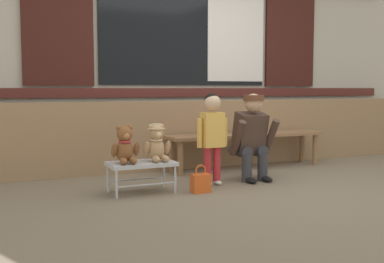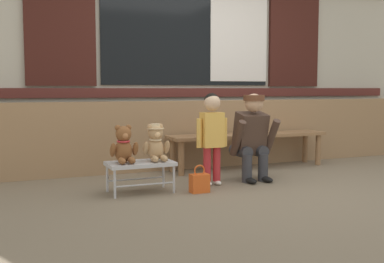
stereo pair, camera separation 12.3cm
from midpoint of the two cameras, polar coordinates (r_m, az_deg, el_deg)
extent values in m
plane|color=#756651|center=(4.98, 7.28, -6.55)|extent=(60.00, 60.00, 0.00)
cube|color=#997551|center=(6.16, 0.30, -0.26)|extent=(7.18, 0.25, 0.85)
cube|color=#B7B2A3|center=(6.66, -1.64, 12.02)|extent=(7.33, 0.20, 3.61)
cube|color=#56231E|center=(6.50, -1.20, 4.66)|extent=(6.74, 0.04, 0.12)
cube|color=black|center=(6.55, -1.23, 11.67)|extent=(2.40, 0.03, 1.40)
cube|color=white|center=(6.87, 4.73, 11.35)|extent=(0.89, 0.02, 1.29)
cube|color=#3D1914|center=(6.07, -16.24, 11.99)|extent=(0.84, 0.05, 1.43)
cube|color=#3D1914|center=(7.37, 11.10, 10.85)|extent=(0.84, 0.05, 1.43)
cube|color=#8E6642|center=(5.94, 6.65, -0.55)|extent=(2.10, 0.11, 0.04)
cube|color=#8E6642|center=(6.06, 5.95, -0.42)|extent=(2.10, 0.11, 0.04)
cube|color=#8E6642|center=(6.19, 5.27, -0.31)|extent=(2.10, 0.11, 0.04)
cylinder|color=#8E6642|center=(5.53, -2.03, -3.23)|extent=(0.07, 0.07, 0.40)
cylinder|color=#8E6642|center=(5.79, -3.09, -2.86)|extent=(0.07, 0.07, 0.40)
cylinder|color=#8E6642|center=(6.52, 13.92, -2.10)|extent=(0.07, 0.07, 0.40)
cylinder|color=#8E6642|center=(6.74, 12.44, -1.84)|extent=(0.07, 0.07, 0.40)
cube|color=#BCBCC1|center=(4.65, -6.80, -3.84)|extent=(0.64, 0.36, 0.04)
cylinder|color=#BCBCC1|center=(4.45, -9.76, -6.24)|extent=(0.02, 0.02, 0.26)
cylinder|color=#BCBCC1|center=(4.74, -10.69, -5.57)|extent=(0.02, 0.02, 0.26)
cylinder|color=#BCBCC1|center=(4.63, -2.77, -5.73)|extent=(0.02, 0.02, 0.26)
cylinder|color=#BCBCC1|center=(4.91, -4.08, -5.12)|extent=(0.02, 0.02, 0.26)
cylinder|color=#BCBCC1|center=(4.54, -6.19, -6.33)|extent=(0.58, 0.02, 0.02)
cylinder|color=#BCBCC1|center=(4.82, -7.33, -5.66)|extent=(0.58, 0.02, 0.02)
ellipsoid|color=brown|center=(4.60, -8.79, -2.35)|extent=(0.17, 0.14, 0.22)
sphere|color=brown|center=(4.58, -8.78, -0.30)|extent=(0.15, 0.15, 0.15)
sphere|color=#AE6E42|center=(4.53, -8.60, -0.51)|extent=(0.06, 0.06, 0.06)
sphere|color=brown|center=(4.57, -9.46, 0.42)|extent=(0.06, 0.06, 0.06)
ellipsoid|color=brown|center=(4.54, -10.02, -2.21)|extent=(0.06, 0.11, 0.16)
ellipsoid|color=brown|center=(4.49, -8.95, -3.50)|extent=(0.06, 0.15, 0.06)
sphere|color=brown|center=(4.60, -8.20, 0.46)|extent=(0.06, 0.06, 0.06)
ellipsoid|color=brown|center=(4.60, -7.37, -2.08)|extent=(0.06, 0.11, 0.16)
ellipsoid|color=brown|center=(4.52, -7.81, -3.44)|extent=(0.06, 0.15, 0.06)
torus|color=red|center=(4.59, -8.79, -1.18)|extent=(0.13, 0.13, 0.02)
ellipsoid|color=tan|center=(4.70, -5.03, -2.15)|extent=(0.17, 0.14, 0.22)
sphere|color=tan|center=(4.67, -5.01, -0.15)|extent=(0.15, 0.15, 0.15)
sphere|color=#F4C188|center=(4.62, -4.78, -0.35)|extent=(0.06, 0.06, 0.06)
sphere|color=tan|center=(4.66, -5.66, 0.56)|extent=(0.06, 0.06, 0.06)
ellipsoid|color=tan|center=(4.63, -6.19, -2.02)|extent=(0.06, 0.11, 0.16)
ellipsoid|color=tan|center=(4.59, -5.09, -3.28)|extent=(0.06, 0.15, 0.06)
sphere|color=tan|center=(4.70, -4.45, 0.60)|extent=(0.06, 0.06, 0.06)
ellipsoid|color=tan|center=(4.71, -3.65, -1.89)|extent=(0.06, 0.11, 0.16)
ellipsoid|color=tan|center=(4.62, -4.00, -3.21)|extent=(0.06, 0.15, 0.06)
torus|color=beige|center=(4.68, -5.02, -1.01)|extent=(0.13, 0.13, 0.02)
cylinder|color=beige|center=(4.67, -5.03, 0.36)|extent=(0.17, 0.17, 0.01)
cylinder|color=beige|center=(4.67, -5.03, 0.64)|extent=(0.10, 0.10, 0.04)
cylinder|color=#B7282D|center=(4.97, 1.14, -3.95)|extent=(0.08, 0.08, 0.36)
ellipsoid|color=silver|center=(4.99, 1.24, -6.19)|extent=(0.07, 0.12, 0.05)
cylinder|color=#B7282D|center=(5.02, 2.28, -3.86)|extent=(0.08, 0.08, 0.36)
ellipsoid|color=silver|center=(5.04, 2.37, -6.08)|extent=(0.07, 0.12, 0.05)
cube|color=#EAB24C|center=(4.95, 1.73, 0.21)|extent=(0.22, 0.15, 0.36)
cylinder|color=#EAB24C|center=(4.89, 0.20, -0.20)|extent=(0.06, 0.06, 0.30)
cylinder|color=#EAB24C|center=(5.02, 3.21, -0.07)|extent=(0.06, 0.06, 0.30)
sphere|color=#DBB28E|center=(4.94, 1.73, 3.45)|extent=(0.17, 0.17, 0.17)
sphere|color=black|center=(4.95, 1.67, 3.69)|extent=(0.16, 0.16, 0.16)
cylinder|color=#333338|center=(5.19, 5.86, -4.37)|extent=(0.11, 0.11, 0.30)
cylinder|color=#333338|center=(5.29, 5.11, -2.33)|extent=(0.13, 0.32, 0.13)
ellipsoid|color=black|center=(5.15, 6.31, -5.81)|extent=(0.09, 0.20, 0.06)
cylinder|color=#333338|center=(5.30, 7.73, -4.20)|extent=(0.11, 0.11, 0.30)
cylinder|color=#333338|center=(5.39, 6.96, -2.20)|extent=(0.13, 0.32, 0.13)
ellipsoid|color=black|center=(5.25, 8.19, -5.62)|extent=(0.09, 0.20, 0.06)
cube|color=#473328|center=(5.29, 6.23, -0.15)|extent=(0.32, 0.30, 0.47)
cylinder|color=#473328|center=(5.10, 4.78, -0.78)|extent=(0.08, 0.28, 0.40)
cylinder|color=#473328|center=(5.32, 8.72, -0.58)|extent=(0.08, 0.28, 0.40)
sphere|color=tan|center=(5.21, 6.66, 3.40)|extent=(0.20, 0.20, 0.20)
cylinder|color=brown|center=(5.21, 6.67, 4.00)|extent=(0.23, 0.23, 0.06)
cube|color=brown|center=(5.48, 7.44, -1.45)|extent=(0.10, 0.22, 0.16)
cube|color=#DB561E|center=(4.66, 0.28, -6.18)|extent=(0.18, 0.11, 0.18)
torus|color=#DB561E|center=(4.64, 0.28, -4.66)|extent=(0.11, 0.01, 0.11)
camera|label=1|loc=(0.06, -90.69, -0.06)|focal=44.82mm
camera|label=2|loc=(0.06, 89.31, 0.06)|focal=44.82mm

